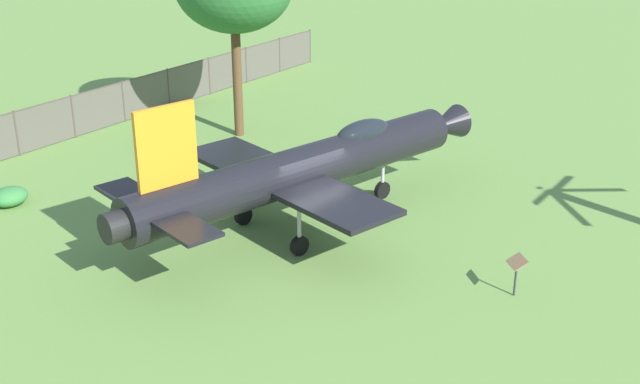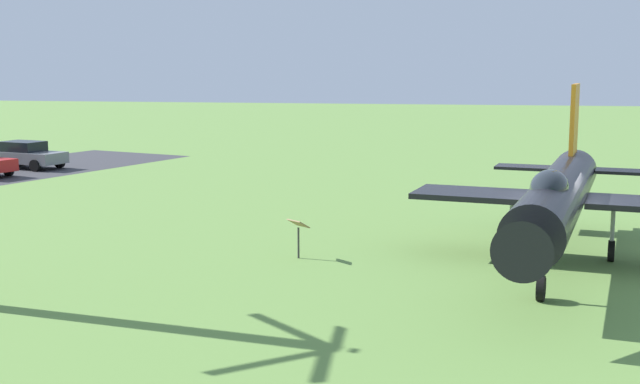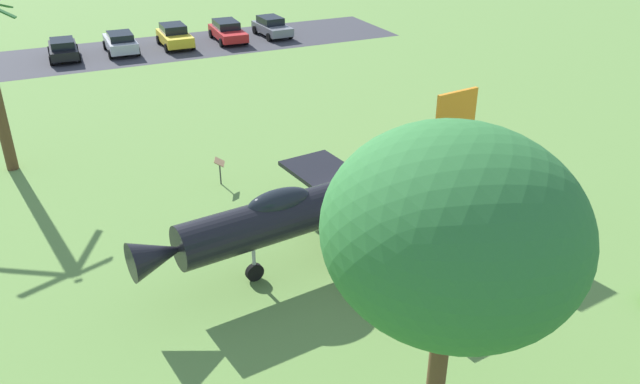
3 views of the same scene
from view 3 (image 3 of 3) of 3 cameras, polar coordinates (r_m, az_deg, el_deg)
The scene contains 10 objects.
ground_plane at distance 22.45m, azimuth 2.46°, elevation -5.04°, with size 200.00×200.00×0.00m, color #668E42.
parking_strip at distance 49.61m, azimuth -12.85°, elevation 12.54°, with size 33.91×8.00×0.00m, color #38383D.
display_jet at distance 21.27m, azimuth 1.79°, elevation -0.70°, with size 8.45×13.99×4.93m.
shade_tree at distance 11.44m, azimuth 11.75°, elevation -3.65°, with size 4.81×4.60×8.16m.
info_plaque at distance 26.81m, azimuth -8.97°, elevation 2.35°, with size 0.72×0.68×1.14m.
parked_car_gray at distance 51.67m, azimuth -4.34°, elevation 14.55°, with size 4.48×2.79×1.47m.
parked_car_red at distance 50.54m, azimuth -8.28°, elevation 14.09°, with size 5.05×3.32×1.49m.
parked_car_yellow at distance 49.52m, azimuth -12.89°, elevation 13.48°, with size 4.56×3.09×1.59m.
parked_car_silver at distance 48.71m, azimuth -17.42°, elevation 12.68°, with size 4.63×3.13×1.50m.
parked_car_black at distance 48.36m, azimuth -22.00°, elevation 11.81°, with size 4.56×3.09×1.42m.
Camera 3 is at (13.47, -13.41, 11.94)m, focal length 35.77 mm.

